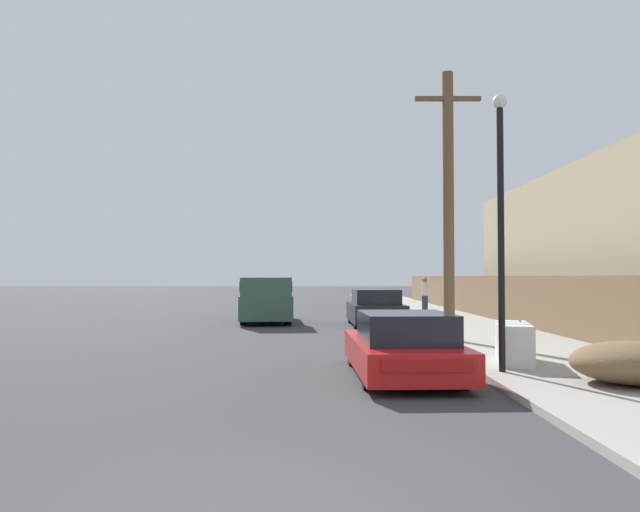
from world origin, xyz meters
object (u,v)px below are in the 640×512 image
(utility_pole, at_px, (449,201))
(car_parked_mid, at_px, (375,309))
(street_lamp, at_px, (501,211))
(parked_sports_car_red, at_px, (403,347))
(pickup_truck, at_px, (266,300))
(discarded_fridge, at_px, (514,343))
(pedestrian, at_px, (425,295))
(brush_pile, at_px, (634,363))

(utility_pole, bearing_deg, car_parked_mid, 103.00)
(street_lamp, bearing_deg, parked_sports_car_red, 175.55)
(pickup_truck, xyz_separation_m, utility_pole, (5.62, -7.79, 2.98))
(car_parked_mid, bearing_deg, discarded_fridge, -82.18)
(utility_pole, distance_m, pedestrian, 13.19)
(utility_pole, bearing_deg, brush_pile, -77.52)
(discarded_fridge, xyz_separation_m, pickup_truck, (-5.98, 12.20, 0.38))
(parked_sports_car_red, distance_m, pickup_truck, 13.74)
(discarded_fridge, distance_m, street_lamp, 2.83)
(car_parked_mid, relative_size, pickup_truck, 0.76)
(parked_sports_car_red, height_order, utility_pole, utility_pole)
(utility_pole, bearing_deg, pickup_truck, 125.79)
(utility_pole, relative_size, street_lamp, 1.45)
(street_lamp, height_order, pedestrian, street_lamp)
(utility_pole, xyz_separation_m, pedestrian, (1.50, 12.78, -2.91))
(parked_sports_car_red, height_order, car_parked_mid, car_parked_mid)
(street_lamp, relative_size, brush_pile, 2.53)
(parked_sports_car_red, bearing_deg, discarded_fridge, 21.74)
(utility_pole, distance_m, street_lamp, 5.65)
(discarded_fridge, relative_size, street_lamp, 0.38)
(brush_pile, bearing_deg, car_parked_mid, 102.73)
(car_parked_mid, xyz_separation_m, brush_pile, (2.96, -13.09, -0.18))
(street_lamp, relative_size, pedestrian, 3.05)
(brush_pile, bearing_deg, pickup_truck, 115.97)
(discarded_fridge, distance_m, parked_sports_car_red, 2.56)
(discarded_fridge, distance_m, pedestrian, 17.23)
(street_lamp, xyz_separation_m, pedestrian, (1.71, 18.37, -2.05))
(car_parked_mid, distance_m, pickup_truck, 4.47)
(parked_sports_car_red, relative_size, street_lamp, 0.88)
(pickup_truck, bearing_deg, parked_sports_car_red, 100.42)
(utility_pole, height_order, pedestrian, utility_pole)
(parked_sports_car_red, distance_m, street_lamp, 3.04)
(pickup_truck, relative_size, brush_pile, 2.79)
(parked_sports_car_red, xyz_separation_m, brush_pile, (3.49, -1.41, -0.09))
(discarded_fridge, xyz_separation_m, pedestrian, (1.13, 17.19, 0.45))
(pickup_truck, relative_size, utility_pole, 0.76)
(car_parked_mid, xyz_separation_m, pickup_truck, (-4.18, 1.57, 0.25))
(parked_sports_car_red, height_order, street_lamp, street_lamp)
(brush_pile, bearing_deg, discarded_fridge, 115.22)
(discarded_fridge, bearing_deg, street_lamp, -103.52)
(car_parked_mid, xyz_separation_m, pedestrian, (2.93, 6.55, 0.33))
(discarded_fridge, bearing_deg, brush_pile, -52.19)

